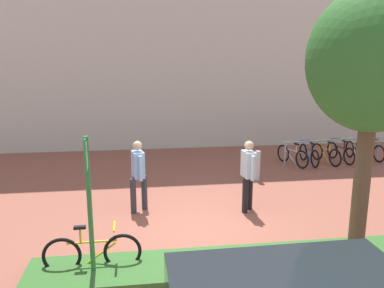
{
  "coord_description": "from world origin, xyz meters",
  "views": [
    {
      "loc": [
        -1.25,
        -7.73,
        3.68
      ],
      "look_at": [
        0.13,
        2.42,
        1.36
      ],
      "focal_mm": 37.1,
      "sensor_mm": 36.0,
      "label": 1
    }
  ],
  "objects_px": {
    "parking_sign_post": "(89,188)",
    "bike_rack_cluster": "(333,152)",
    "bike_at_sign": "(93,253)",
    "person_shirt_blue": "(138,172)",
    "tree_sidewalk": "(374,62)",
    "bollard_steel": "(258,166)",
    "person_shirt_white": "(248,171)"
  },
  "relations": [
    {
      "from": "tree_sidewalk",
      "to": "person_shirt_blue",
      "type": "bearing_deg",
      "value": 141.36
    },
    {
      "from": "bike_at_sign",
      "to": "bollard_steel",
      "type": "xyz_separation_m",
      "value": [
        4.31,
        4.56,
        0.1
      ]
    },
    {
      "from": "bike_at_sign",
      "to": "person_shirt_blue",
      "type": "relative_size",
      "value": 0.98
    },
    {
      "from": "bollard_steel",
      "to": "person_shirt_blue",
      "type": "relative_size",
      "value": 0.52
    },
    {
      "from": "parking_sign_post",
      "to": "bike_at_sign",
      "type": "distance_m",
      "value": 1.27
    },
    {
      "from": "parking_sign_post",
      "to": "person_shirt_white",
      "type": "bearing_deg",
      "value": 37.15
    },
    {
      "from": "bike_rack_cluster",
      "to": "person_shirt_blue",
      "type": "height_order",
      "value": "person_shirt_blue"
    },
    {
      "from": "tree_sidewalk",
      "to": "person_shirt_white",
      "type": "height_order",
      "value": "tree_sidewalk"
    },
    {
      "from": "parking_sign_post",
      "to": "person_shirt_blue",
      "type": "distance_m",
      "value": 3.03
    },
    {
      "from": "tree_sidewalk",
      "to": "parking_sign_post",
      "type": "height_order",
      "value": "tree_sidewalk"
    },
    {
      "from": "person_shirt_white",
      "to": "tree_sidewalk",
      "type": "bearing_deg",
      "value": -65.69
    },
    {
      "from": "tree_sidewalk",
      "to": "person_shirt_white",
      "type": "relative_size",
      "value": 2.78
    },
    {
      "from": "tree_sidewalk",
      "to": "parking_sign_post",
      "type": "xyz_separation_m",
      "value": [
        -4.57,
        0.17,
        -1.96
      ]
    },
    {
      "from": "parking_sign_post",
      "to": "person_shirt_white",
      "type": "relative_size",
      "value": 1.42
    },
    {
      "from": "parking_sign_post",
      "to": "bike_rack_cluster",
      "type": "distance_m",
      "value": 9.94
    },
    {
      "from": "tree_sidewalk",
      "to": "bollard_steel",
      "type": "height_order",
      "value": "tree_sidewalk"
    },
    {
      "from": "bike_at_sign",
      "to": "person_shirt_white",
      "type": "bearing_deg",
      "value": 34.38
    },
    {
      "from": "tree_sidewalk",
      "to": "bike_rack_cluster",
      "type": "distance_m",
      "value": 7.89
    },
    {
      "from": "person_shirt_white",
      "to": "person_shirt_blue",
      "type": "xyz_separation_m",
      "value": [
        -2.57,
        0.33,
        0.0
      ]
    },
    {
      "from": "person_shirt_white",
      "to": "bike_at_sign",
      "type": "bearing_deg",
      "value": -145.62
    },
    {
      "from": "bike_rack_cluster",
      "to": "bollard_steel",
      "type": "distance_m",
      "value": 3.59
    },
    {
      "from": "bike_rack_cluster",
      "to": "parking_sign_post",
      "type": "bearing_deg",
      "value": -139.38
    },
    {
      "from": "bike_rack_cluster",
      "to": "bollard_steel",
      "type": "height_order",
      "value": "bollard_steel"
    },
    {
      "from": "parking_sign_post",
      "to": "person_shirt_white",
      "type": "distance_m",
      "value": 4.25
    },
    {
      "from": "bollard_steel",
      "to": "person_shirt_white",
      "type": "height_order",
      "value": "person_shirt_white"
    },
    {
      "from": "person_shirt_blue",
      "to": "bike_at_sign",
      "type": "bearing_deg",
      "value": -106.93
    },
    {
      "from": "parking_sign_post",
      "to": "bike_rack_cluster",
      "type": "bearing_deg",
      "value": 40.62
    },
    {
      "from": "bike_rack_cluster",
      "to": "bike_at_sign",
      "type": "bearing_deg",
      "value": -140.5
    },
    {
      "from": "bike_rack_cluster",
      "to": "person_shirt_white",
      "type": "height_order",
      "value": "person_shirt_white"
    },
    {
      "from": "parking_sign_post",
      "to": "bollard_steel",
      "type": "xyz_separation_m",
      "value": [
        4.28,
        4.79,
        -1.14
      ]
    },
    {
      "from": "bike_at_sign",
      "to": "person_shirt_blue",
      "type": "distance_m",
      "value": 2.83
    },
    {
      "from": "bollard_steel",
      "to": "bike_rack_cluster",
      "type": "bearing_deg",
      "value": 26.96
    }
  ]
}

